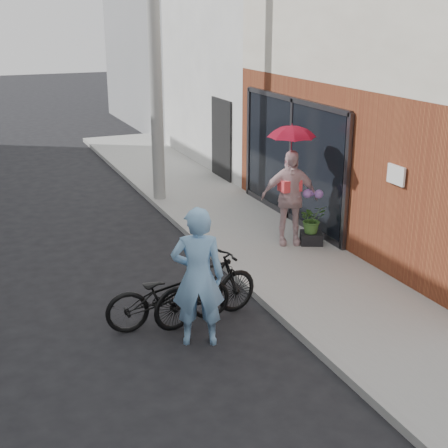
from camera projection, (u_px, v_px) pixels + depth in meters
ground at (214, 323)px, 8.91m from camera, size 80.00×80.00×0.00m
sidewalk at (278, 251)px, 11.41m from camera, size 2.20×24.00×0.12m
curb at (220, 261)px, 10.98m from camera, size 0.12×24.00×0.12m
plaster_building at (324, 38)px, 18.30m from camera, size 8.00×6.00×7.00m
east_building_far at (228, 32)px, 24.39m from camera, size 8.00×8.00×7.00m
utility_pole at (154, 47)px, 13.41m from camera, size 0.28×0.28×7.00m
officer at (198, 277)px, 8.09m from camera, size 0.81×0.68×1.91m
bike_left at (169, 294)px, 8.72m from camera, size 1.82×0.71×0.94m
bike_right at (206, 288)px, 8.83m from camera, size 1.75×0.79×1.02m
kimono_woman at (289, 198)px, 11.39m from camera, size 1.12×0.77×1.76m
parasol at (292, 130)px, 10.99m from camera, size 0.82×0.82×0.72m
planter at (311, 238)px, 11.62m from camera, size 0.52×0.52×0.21m
potted_plant at (312, 219)px, 11.50m from camera, size 0.48×0.42×0.54m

